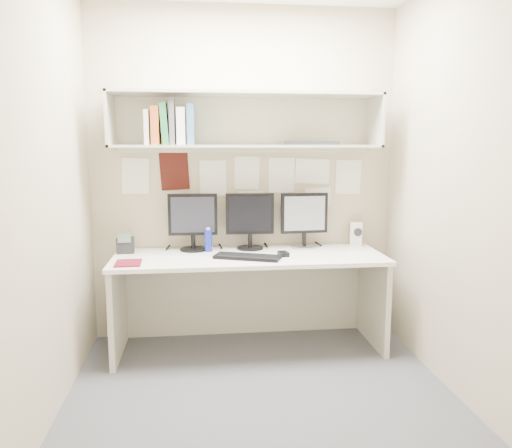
{
  "coord_description": "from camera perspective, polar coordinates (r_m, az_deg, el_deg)",
  "views": [
    {
      "loc": [
        -0.37,
        -2.96,
        1.53
      ],
      "look_at": [
        0.02,
        0.35,
        1.01
      ],
      "focal_mm": 35.0,
      "sensor_mm": 36.0,
      "label": 1
    }
  ],
  "objects": [
    {
      "name": "wall_back",
      "position": [
        3.99,
        -1.33,
        5.58
      ],
      "size": [
        2.4,
        0.02,
        2.6
      ],
      "primitive_type": "cube",
      "color": "tan",
      "rests_on": "ground"
    },
    {
      "name": "maroon_notebook",
      "position": [
        3.55,
        -14.39,
        -4.34
      ],
      "size": [
        0.18,
        0.22,
        0.01
      ],
      "primitive_type": "cube",
      "rotation": [
        0.0,
        0.0,
        0.04
      ],
      "color": "maroon",
      "rests_on": "desk"
    },
    {
      "name": "floor",
      "position": [
        3.36,
        0.42,
        -18.24
      ],
      "size": [
        2.4,
        2.0,
        0.01
      ],
      "primitive_type": "cube",
      "color": "#47464B",
      "rests_on": "ground"
    },
    {
      "name": "wall_left",
      "position": [
        3.09,
        -22.3,
        3.95
      ],
      "size": [
        0.02,
        2.0,
        2.6
      ],
      "primitive_type": "cube",
      "color": "tan",
      "rests_on": "ground"
    },
    {
      "name": "monitor_right",
      "position": [
        3.96,
        5.54,
        0.71
      ],
      "size": [
        0.38,
        0.21,
        0.44
      ],
      "rotation": [
        0.0,
        0.0,
        0.05
      ],
      "color": "#A5A5AA",
      "rests_on": "desk"
    },
    {
      "name": "mouse",
      "position": [
        3.68,
        3.15,
        -3.43
      ],
      "size": [
        0.08,
        0.11,
        0.03
      ],
      "primitive_type": "cube",
      "rotation": [
        0.0,
        0.0,
        0.15
      ],
      "color": "black",
      "rests_on": "desk"
    },
    {
      "name": "monitor_left",
      "position": [
        3.87,
        -7.23,
        0.53
      ],
      "size": [
        0.38,
        0.21,
        0.44
      ],
      "rotation": [
        0.0,
        0.0,
        -0.02
      ],
      "color": "black",
      "rests_on": "desk"
    },
    {
      "name": "wall_right",
      "position": [
        3.36,
        21.26,
        4.36
      ],
      "size": [
        0.02,
        2.0,
        2.6
      ],
      "primitive_type": "cube",
      "color": "tan",
      "rests_on": "ground"
    },
    {
      "name": "desk",
      "position": [
        3.81,
        -0.79,
        -8.88
      ],
      "size": [
        2.0,
        0.7,
        0.73
      ],
      "color": "white",
      "rests_on": "floor"
    },
    {
      "name": "keyboard",
      "position": [
        3.6,
        -0.99,
        -3.78
      ],
      "size": [
        0.5,
        0.33,
        0.02
      ],
      "primitive_type": "cube",
      "rotation": [
        0.0,
        0.0,
        -0.38
      ],
      "color": "black",
      "rests_on": "desk"
    },
    {
      "name": "pinned_papers",
      "position": [
        3.98,
        -1.32,
        4.86
      ],
      "size": [
        1.92,
        0.01,
        0.48
      ],
      "primitive_type": null,
      "color": "white",
      "rests_on": "wall_back"
    },
    {
      "name": "speaker",
      "position": [
        4.15,
        11.35,
        -1.06
      ],
      "size": [
        0.12,
        0.12,
        0.19
      ],
      "rotation": [
        0.0,
        0.0,
        -0.26
      ],
      "color": "silver",
      "rests_on": "desk"
    },
    {
      "name": "book_stack",
      "position": [
        3.74,
        -9.77,
        11.09
      ],
      "size": [
        0.35,
        0.2,
        0.33
      ],
      "color": "silver",
      "rests_on": "overhead_hutch"
    },
    {
      "name": "blue_bottle",
      "position": [
        3.84,
        -5.48,
        -1.85
      ],
      "size": [
        0.06,
        0.06,
        0.18
      ],
      "color": "navy",
      "rests_on": "desk"
    },
    {
      "name": "monitor_center",
      "position": [
        3.89,
        -0.7,
        0.63
      ],
      "size": [
        0.38,
        0.21,
        0.44
      ],
      "rotation": [
        0.0,
        0.0,
        -0.03
      ],
      "color": "black",
      "rests_on": "desk"
    },
    {
      "name": "hutch_tray",
      "position": [
        3.86,
        6.41,
        9.2
      ],
      "size": [
        0.44,
        0.27,
        0.03
      ],
      "primitive_type": "cube",
      "rotation": [
        0.0,
        0.0,
        -0.29
      ],
      "color": "black",
      "rests_on": "overhead_hutch"
    },
    {
      "name": "wall_front",
      "position": [
        2.01,
        3.98,
        2.29
      ],
      "size": [
        2.4,
        0.02,
        2.6
      ],
      "primitive_type": "cube",
      "color": "tan",
      "rests_on": "ground"
    },
    {
      "name": "overhead_hutch",
      "position": [
        3.85,
        -1.16,
        11.72
      ],
      "size": [
        2.0,
        0.38,
        0.4
      ],
      "color": "beige",
      "rests_on": "wall_back"
    },
    {
      "name": "desk_phone",
      "position": [
        3.9,
        -14.7,
        -2.34
      ],
      "size": [
        0.13,
        0.12,
        0.15
      ],
      "rotation": [
        0.0,
        0.0,
        0.07
      ],
      "color": "black",
      "rests_on": "desk"
    }
  ]
}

